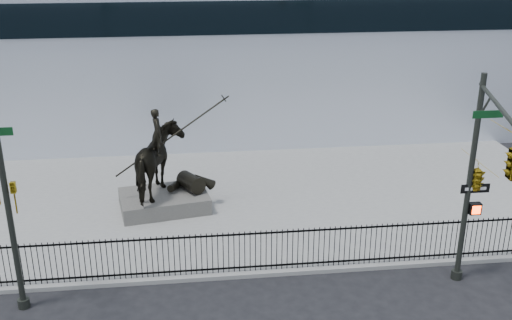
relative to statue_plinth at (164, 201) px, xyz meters
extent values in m
plane|color=black|center=(2.84, -6.51, -0.48)|extent=(120.00, 120.00, 0.00)
cube|color=gray|center=(2.84, 0.49, -0.40)|extent=(30.00, 12.00, 0.15)
cube|color=silver|center=(2.84, 13.49, 4.02)|extent=(44.00, 14.00, 9.00)
cube|color=black|center=(2.84, -5.26, -0.18)|extent=(22.00, 0.05, 0.05)
cube|color=black|center=(2.84, -5.26, 1.07)|extent=(22.00, 0.05, 0.05)
cube|color=black|center=(2.84, -5.26, 0.42)|extent=(22.00, 0.03, 1.50)
cube|color=#4E4C48|center=(0.00, 0.00, 0.00)|extent=(3.88, 3.00, 0.66)
imported|color=black|center=(0.00, 0.00, 1.73)|extent=(2.83, 3.15, 2.80)
imported|color=black|center=(-0.11, -0.02, 3.01)|extent=(0.57, 0.76, 1.89)
cylinder|color=black|center=(0.38, 0.07, 2.72)|extent=(4.44, 0.86, 2.85)
cylinder|color=#252923|center=(-4.16, -6.31, -0.33)|extent=(0.36, 0.36, 0.30)
cylinder|color=#252923|center=(-4.16, -6.31, 3.02)|extent=(0.18, 0.18, 7.00)
imported|color=gold|center=(-3.94, -6.31, 3.22)|extent=(0.16, 0.20, 1.00)
cylinder|color=#252923|center=(9.84, -6.31, -0.33)|extent=(0.36, 0.36, 0.30)
cylinder|color=#252923|center=(9.84, -6.31, 3.02)|extent=(0.18, 0.18, 7.00)
cylinder|color=#252923|center=(9.24, -8.44, 6.12)|extent=(1.47, 4.84, 0.12)
imported|color=gold|center=(10.06, -6.31, 3.22)|extent=(0.53, 2.48, 1.00)
cube|color=#0C3F19|center=(9.48, -7.51, 5.62)|extent=(0.90, 0.03, 0.22)
cube|color=black|center=(10.12, -6.36, 2.12)|extent=(0.38, 0.22, 0.38)
cube|color=#FF2D05|center=(10.12, -6.48, 2.12)|extent=(0.28, 0.02, 0.28)
cube|color=black|center=(10.04, -6.36, 2.82)|extent=(0.95, 0.03, 0.30)
camera|label=1|loc=(1.12, -22.72, 10.42)|focal=42.00mm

